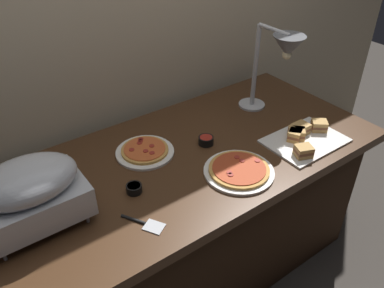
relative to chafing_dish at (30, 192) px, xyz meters
name	(u,v)px	position (x,y,z in m)	size (l,w,h in m)	color
ground_plane	(182,268)	(0.63, 0.02, -0.91)	(8.00, 8.00, 0.00)	#38332D
back_wall	(117,30)	(0.63, 0.52, 0.29)	(4.40, 0.04, 2.40)	#C6B593
buffet_table	(181,219)	(0.63, 0.02, -0.52)	(1.90, 0.84, 0.76)	#422816
chafing_dish	(30,192)	(0.00, 0.00, 0.00)	(0.36, 0.25, 0.26)	#B7BABF
heat_lamp	(281,54)	(1.21, 0.03, 0.20)	(0.15, 0.34, 0.45)	#B7BABF
pizza_plate_front	(145,151)	(0.52, 0.14, -0.13)	(0.26, 0.26, 0.03)	white
pizza_plate_center	(239,170)	(0.77, -0.21, -0.13)	(0.30, 0.30, 0.03)	white
sandwich_platter	(304,137)	(1.18, -0.21, -0.13)	(0.37, 0.26, 0.06)	white
sauce_cup_near	(206,140)	(0.79, 0.04, -0.13)	(0.07, 0.07, 0.04)	black
sauce_cup_far	(134,188)	(0.36, -0.06, -0.13)	(0.06, 0.06, 0.03)	black
serving_spatula	(144,223)	(0.30, -0.23, -0.14)	(0.12, 0.16, 0.01)	#B7BABF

